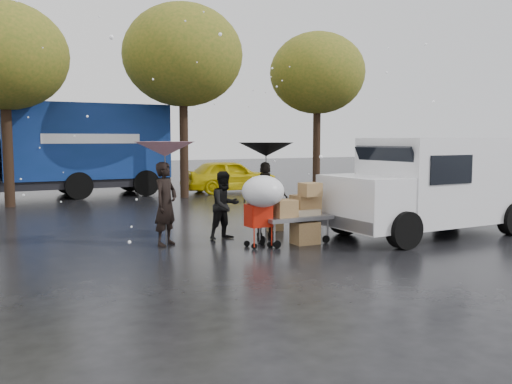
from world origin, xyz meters
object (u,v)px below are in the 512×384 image
yellow_taxi (230,176)px  white_van (435,184)px  person_pink (166,204)px  person_black (266,200)px  vendor_cart (297,209)px  blue_truck (63,150)px  shopping_cart (262,195)px

yellow_taxi → white_van: bearing=-178.5°
person_pink → person_black: person_pink is taller
white_van → vendor_cart: bearing=169.7°
blue_truck → yellow_taxi: bearing=-11.8°
person_black → vendor_cart: person_black is taller
white_van → yellow_taxi: (0.23, 11.24, -0.49)m
white_van → blue_truck: (-6.10, 12.56, 0.60)m
white_van → blue_truck: bearing=115.9°
person_black → vendor_cart: size_ratio=1.11×
vendor_cart → blue_truck: size_ratio=0.18×
person_pink → vendor_cart: person_pink is taller
person_pink → yellow_taxi: size_ratio=0.43×
person_black → shopping_cart: person_black is taller
person_pink → blue_truck: bearing=55.3°
yellow_taxi → vendor_cart: bearing=164.1°
blue_truck → shopping_cart: bearing=-81.4°
person_pink → shopping_cart: (1.57, -1.23, 0.21)m
person_pink → blue_truck: blue_truck is taller
person_black → yellow_taxi: 10.59m
person_black → shopping_cart: size_ratio=1.15×
person_pink → vendor_cart: size_ratio=1.13×
person_pink → shopping_cart: 2.01m
person_pink → vendor_cart: 2.73m
person_black → person_pink: bearing=22.2°
yellow_taxi → blue_truck: bearing=80.8°
shopping_cart → blue_truck: 12.27m
shopping_cart → white_van: (4.27, -0.44, 0.10)m
shopping_cart → white_van: bearing=-5.9°
blue_truck → yellow_taxi: size_ratio=2.10×
person_black → shopping_cart: (-0.62, -0.94, 0.22)m
shopping_cart → yellow_taxi: 11.70m
person_black → vendor_cart: (0.32, -0.77, -0.12)m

